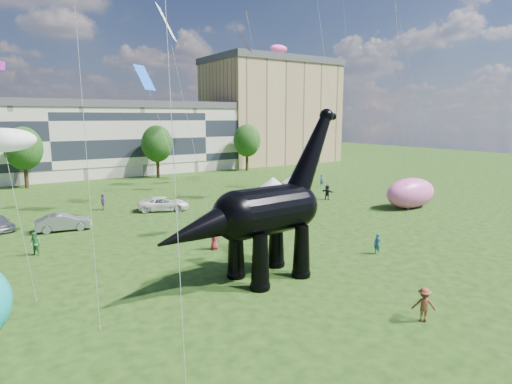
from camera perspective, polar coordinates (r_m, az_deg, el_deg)
ground at (r=26.68m, az=12.61°, el=-12.85°), size 220.00×220.00×0.00m
terrace_row at (r=79.64m, az=-26.30°, el=5.89°), size 78.00×11.00×12.00m
apartment_block at (r=100.32m, az=1.95°, el=10.39°), size 28.00×18.00×22.00m
tree_mid_left at (r=70.26m, az=-28.61°, el=5.53°), size 5.20×5.20×9.44m
tree_mid_right at (r=74.66m, az=-13.08°, el=6.67°), size 5.20×5.20×9.44m
tree_far_right at (r=82.65m, az=-1.22°, el=7.22°), size 5.20×5.20×9.44m
dinosaur_sculpture at (r=26.70m, az=0.75°, el=-3.02°), size 13.77×4.04×11.23m
car_grey at (r=42.81m, az=-24.27°, el=-3.70°), size 4.93×2.31×1.56m
car_white at (r=48.43m, az=-12.23°, el=-1.55°), size 6.04×4.41×1.53m
car_dark at (r=50.33m, az=3.16°, el=-0.99°), size 3.71×5.12×1.38m
gazebo_near at (r=54.09m, az=2.24°, el=1.14°), size 4.07×4.07×2.78m
gazebo_far at (r=60.68m, az=5.31°, el=1.95°), size 4.84×4.84×2.60m
inflatable_pink at (r=51.71m, az=19.91°, el=-0.12°), size 7.03×3.74×3.44m
visitors at (r=38.39m, az=-6.04°, el=-4.17°), size 57.73×37.29×1.88m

